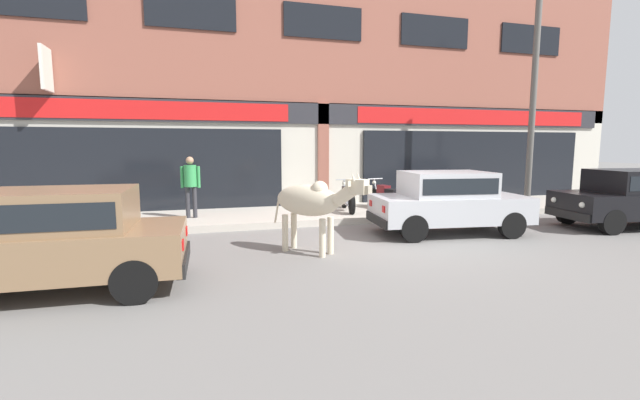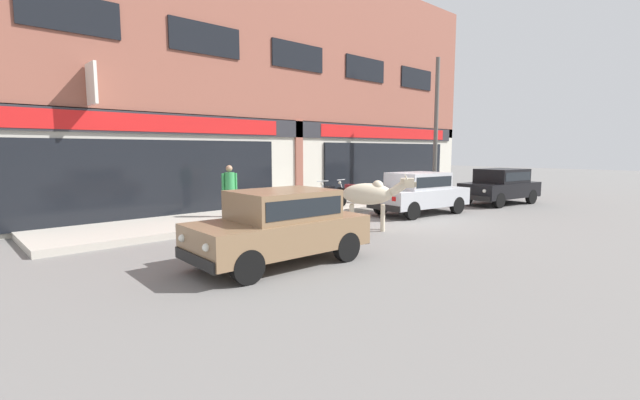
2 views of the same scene
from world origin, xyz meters
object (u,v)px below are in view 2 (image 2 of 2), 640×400
(car_0, at_px, (281,223))
(car_1, at_px, (500,184))
(utility_pole, at_px, (436,128))
(pedestrian, at_px, (229,185))
(motorcycle_1, at_px, (353,192))
(cow, at_px, (371,195))
(motorcycle_0, at_px, (331,195))
(car_2, at_px, (419,191))

(car_0, relative_size, car_1, 0.98)
(car_1, bearing_deg, utility_pole, 106.48)
(car_1, relative_size, pedestrian, 2.35)
(pedestrian, height_order, utility_pole, utility_pole)
(car_0, xyz_separation_m, motorcycle_1, (7.37, 4.95, -0.25))
(cow, height_order, motorcycle_1, cow)
(motorcycle_1, bearing_deg, cow, -131.29)
(car_0, bearing_deg, motorcycle_0, 38.75)
(motorcycle_0, xyz_separation_m, pedestrian, (-4.35, 0.02, 0.60))
(car_0, relative_size, car_2, 0.98)
(car_2, xyz_separation_m, pedestrian, (-5.75, 2.98, 0.34))
(pedestrian, bearing_deg, utility_pole, -5.64)
(cow, distance_m, motorcycle_1, 5.10)
(motorcycle_0, distance_m, utility_pole, 6.16)
(pedestrian, bearing_deg, car_2, -27.41)
(utility_pole, bearing_deg, motorcycle_0, 170.20)
(car_1, bearing_deg, car_0, -173.87)
(motorcycle_1, relative_size, utility_pole, 0.30)
(cow, distance_m, utility_pole, 8.43)
(utility_pole, bearing_deg, car_1, -73.52)
(cow, relative_size, utility_pole, 0.29)
(motorcycle_0, height_order, utility_pole, utility_pole)
(motorcycle_1, bearing_deg, car_1, -35.62)
(motorcycle_0, height_order, pedestrian, pedestrian)
(utility_pole, bearing_deg, car_0, -161.09)
(car_0, relative_size, motorcycle_0, 2.03)
(motorcycle_0, xyz_separation_m, motorcycle_1, (1.22, 0.02, 0.00))
(car_0, distance_m, utility_pole, 12.52)
(cow, relative_size, car_1, 0.47)
(cow, bearing_deg, car_0, -164.27)
(car_0, bearing_deg, cow, 15.73)
(motorcycle_0, bearing_deg, motorcycle_1, 0.90)
(motorcycle_0, relative_size, utility_pole, 0.30)
(car_1, distance_m, motorcycle_0, 7.23)
(car_1, bearing_deg, motorcycle_1, 144.38)
(pedestrian, xyz_separation_m, utility_pole, (9.84, -0.97, 2.04))
(car_2, distance_m, utility_pole, 5.14)
(motorcycle_1, distance_m, pedestrian, 5.60)
(cow, distance_m, car_0, 4.17)
(car_1, relative_size, motorcycle_1, 2.08)
(utility_pole, bearing_deg, cow, -159.47)
(motorcycle_1, height_order, utility_pole, utility_pole)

